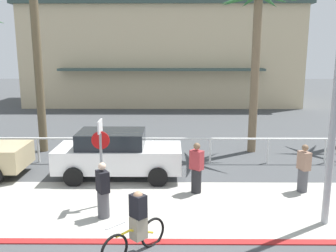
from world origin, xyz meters
TOP-DOWN VIEW (x-y plane):
  - ground_plane at (0.00, 10.00)m, footprint 80.00×80.00m
  - sidewalk_strip at (0.00, 4.20)m, footprint 44.00×4.00m
  - curb_paint at (0.00, 2.20)m, footprint 44.00×0.24m
  - building_backdrop at (0.04, 26.10)m, footprint 21.94×9.62m
  - rail_fence at (0.00, 8.50)m, footprint 27.70×0.08m
  - stop_sign_bike_lane at (-1.27, 4.30)m, footprint 0.52×0.56m
  - palm_tree_2 at (4.31, 10.19)m, footprint 3.09×3.58m
  - car_white_2 at (-1.18, 6.78)m, footprint 4.40×2.02m
  - cyclist_yellow_0 at (-0.04, 1.72)m, footprint 1.33×1.33m
  - pedestrian_0 at (1.53, 5.31)m, footprint 0.47×0.46m
  - pedestrian_1 at (4.95, 5.42)m, footprint 0.40×0.46m
  - pedestrian_2 at (-1.10, 3.51)m, footprint 0.44×0.48m

SIDE VIEW (x-z plane):
  - ground_plane at x=0.00m, z-range 0.00..0.00m
  - sidewalk_strip at x=0.00m, z-range 0.00..0.02m
  - curb_paint at x=0.00m, z-range 0.00..0.03m
  - cyclist_yellow_0 at x=-0.04m, z-range -0.06..1.44m
  - pedestrian_2 at x=-1.10m, z-range -0.07..1.50m
  - pedestrian_1 at x=4.95m, z-range -0.07..1.51m
  - pedestrian_0 at x=1.53m, z-range -0.07..1.59m
  - rail_fence at x=0.00m, z-range 0.32..1.36m
  - car_white_2 at x=-1.18m, z-range 0.03..1.72m
  - stop_sign_bike_lane at x=-1.27m, z-range 0.40..2.96m
  - building_backdrop at x=0.04m, z-range 0.02..8.18m
  - palm_tree_2 at x=4.31m, z-range 1.78..8.70m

